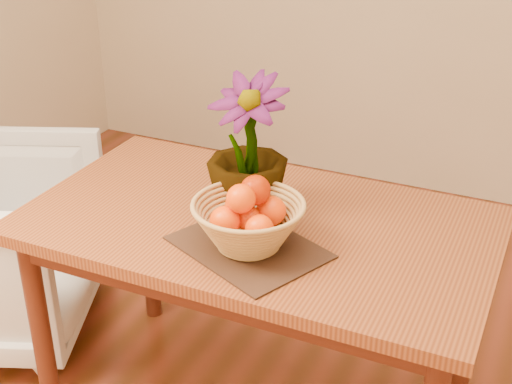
% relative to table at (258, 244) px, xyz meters
% --- Properties ---
extents(table, '(1.40, 0.80, 0.75)m').
position_rel_table_xyz_m(table, '(0.00, 0.00, 0.00)').
color(table, brown).
rests_on(table, floor).
extents(placemat, '(0.49, 0.44, 0.01)m').
position_rel_table_xyz_m(placemat, '(0.05, -0.16, 0.09)').
color(placemat, '#371E14').
rests_on(placemat, table).
extents(wicker_basket, '(0.32, 0.32, 0.13)m').
position_rel_table_xyz_m(wicker_basket, '(0.05, -0.16, 0.16)').
color(wicker_basket, tan).
rests_on(wicker_basket, placemat).
extents(orange_pile, '(0.18, 0.19, 0.15)m').
position_rel_table_xyz_m(orange_pile, '(0.05, -0.16, 0.22)').
color(orange_pile, '#FD3904').
rests_on(orange_pile, wicker_basket).
extents(potted_plant, '(0.26, 0.26, 0.43)m').
position_rel_table_xyz_m(potted_plant, '(-0.04, 0.02, 0.30)').
color(potted_plant, '#134012').
rests_on(potted_plant, table).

